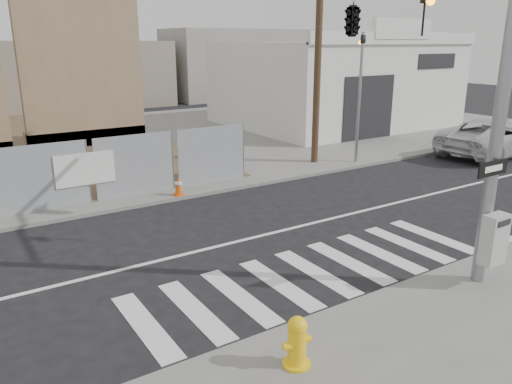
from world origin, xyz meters
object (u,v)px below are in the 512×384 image
traffic_cone_d (178,186)px  auto_shop (333,83)px  fire_hydrant (297,342)px  signal_pole (395,50)px  suv (493,137)px

traffic_cone_d → auto_shop: bearing=31.5°
auto_shop → traffic_cone_d: size_ratio=19.13×
fire_hydrant → auto_shop: bearing=63.4°
signal_pole → auto_shop: signal_pole is taller
signal_pole → fire_hydrant: (-4.98, -3.00, -4.24)m
suv → traffic_cone_d: size_ratio=9.40×
signal_pole → fire_hydrant: signal_pole is taller
signal_pole → auto_shop: (11.50, 15.01, -2.25)m
suv → auto_shop: bearing=-1.4°
auto_shop → suv: 10.58m
signal_pole → suv: 13.37m
suv → traffic_cone_d: 14.79m
auto_shop → fire_hydrant: (-16.49, -18.01, -2.00)m
fire_hydrant → traffic_cone_d: (2.22, 9.26, -0.11)m
signal_pole → suv: signal_pole is taller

